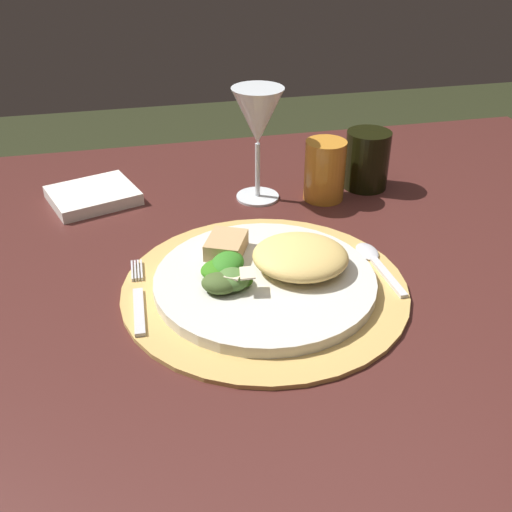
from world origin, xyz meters
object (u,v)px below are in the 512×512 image
object	(u,v)px
fork	(138,299)
amber_tumbler	(325,170)
dining_table	(278,359)
dinner_plate	(265,281)
spoon	(373,259)
dark_tumbler	(367,160)
wine_glass	(258,120)
napkin	(93,195)

from	to	relation	value
fork	amber_tumbler	xyz separation A→B (m)	(0.31, 0.23, 0.04)
dining_table	amber_tumbler	xyz separation A→B (m)	(0.13, 0.21, 0.18)
dining_table	dinner_plate	size ratio (longest dim) A/B	4.72
amber_tumbler	fork	bearing A→B (deg)	-143.29
spoon	dark_tumbler	distance (m)	0.25
amber_tumbler	wine_glass	bearing A→B (deg)	166.96
napkin	amber_tumbler	size ratio (longest dim) A/B	1.34
dining_table	amber_tumbler	size ratio (longest dim) A/B	13.52
spoon	napkin	bearing A→B (deg)	142.64
napkin	spoon	bearing A→B (deg)	-37.36
fork	dark_tumbler	xyz separation A→B (m)	(0.39, 0.26, 0.04)
dinner_plate	wine_glass	distance (m)	0.29
dinner_plate	napkin	bearing A→B (deg)	124.52
dinner_plate	amber_tumbler	size ratio (longest dim) A/B	2.86
dark_tumbler	dining_table	bearing A→B (deg)	-131.17
spoon	amber_tumbler	world-z (taller)	amber_tumbler
dinner_plate	napkin	size ratio (longest dim) A/B	2.14
amber_tumbler	dinner_plate	bearing A→B (deg)	-123.26
fork	amber_tumbler	bearing A→B (deg)	36.71
dinner_plate	dark_tumbler	size ratio (longest dim) A/B	2.88
napkin	fork	bearing A→B (deg)	-79.88
dinner_plate	amber_tumbler	distance (m)	0.28
napkin	wine_glass	world-z (taller)	wine_glass
dark_tumbler	napkin	bearing A→B (deg)	174.24
wine_glass	dining_table	bearing A→B (deg)	-95.86
dining_table	fork	xyz separation A→B (m)	(-0.18, -0.02, 0.14)
dining_table	dark_tumbler	world-z (taller)	dark_tumbler
fork	amber_tumbler	distance (m)	0.39
dinner_plate	dark_tumbler	xyz separation A→B (m)	(0.24, 0.26, 0.03)
dining_table	dinner_plate	bearing A→B (deg)	-141.10
dinner_plate	fork	xyz separation A→B (m)	(-0.16, 0.00, -0.00)
wine_glass	napkin	bearing A→B (deg)	169.67
dinner_plate	wine_glass	xyz separation A→B (m)	(0.05, 0.26, 0.12)
fork	amber_tumbler	size ratio (longest dim) A/B	1.63
dining_table	napkin	distance (m)	0.40
fork	dinner_plate	bearing A→B (deg)	-1.17
napkin	dark_tumbler	size ratio (longest dim) A/B	1.34
spoon	amber_tumbler	bearing A→B (deg)	90.46
wine_glass	dark_tumbler	size ratio (longest dim) A/B	1.87
dinner_plate	spoon	distance (m)	0.16
fork	spoon	distance (m)	0.31
wine_glass	fork	bearing A→B (deg)	-128.95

